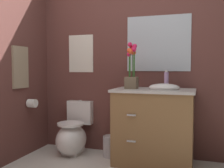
% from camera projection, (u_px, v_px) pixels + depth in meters
% --- Properties ---
extents(wall_back, '(4.17, 0.05, 2.50)m').
position_uv_depth(wall_back, '(151.00, 59.00, 3.37)').
color(wall_back, brown).
rests_on(wall_back, ground_plane).
extents(toilet, '(0.38, 0.59, 0.69)m').
position_uv_depth(toilet, '(73.00, 136.00, 3.47)').
color(toilet, white).
rests_on(toilet, ground_plane).
extents(vanity_cabinet, '(0.94, 0.56, 1.07)m').
position_uv_depth(vanity_cabinet, '(154.00, 126.00, 3.09)').
color(vanity_cabinet, brown).
rests_on(vanity_cabinet, ground_plane).
extents(flower_vase, '(0.14, 0.14, 0.55)m').
position_uv_depth(flower_vase, '(132.00, 71.00, 3.11)').
color(flower_vase, brown).
rests_on(flower_vase, vanity_cabinet).
extents(soap_bottle, '(0.05, 0.05, 0.22)m').
position_uv_depth(soap_bottle, '(166.00, 80.00, 3.14)').
color(soap_bottle, '#B28CBF').
rests_on(soap_bottle, vanity_cabinet).
extents(trash_bin, '(0.18, 0.18, 0.27)m').
position_uv_depth(trash_bin, '(110.00, 146.00, 3.36)').
color(trash_bin, '#B7B7BC').
rests_on(trash_bin, ground_plane).
extents(wall_poster, '(0.36, 0.01, 0.52)m').
position_uv_depth(wall_poster, '(81.00, 54.00, 3.65)').
color(wall_poster, silver).
extents(wall_mirror, '(0.80, 0.01, 0.70)m').
position_uv_depth(wall_mirror, '(158.00, 43.00, 3.30)').
color(wall_mirror, '#B2BCC6').
extents(hanging_towel, '(0.03, 0.28, 0.52)m').
position_uv_depth(hanging_towel, '(20.00, 67.00, 3.26)').
color(hanging_towel, gray).
extents(toilet_paper_roll, '(0.11, 0.11, 0.11)m').
position_uv_depth(toilet_paper_roll, '(32.00, 103.00, 3.41)').
color(toilet_paper_roll, white).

